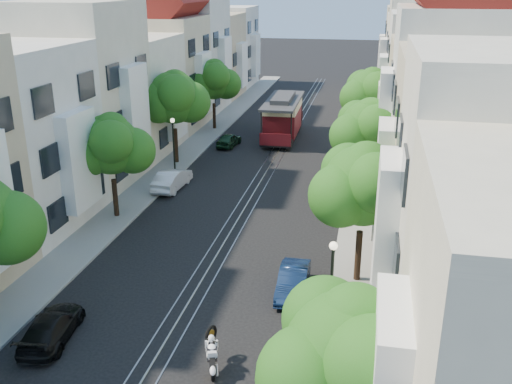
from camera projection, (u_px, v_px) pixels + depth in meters
The scene contains 25 objects.
ground at pixel (275, 158), 45.74m from camera, with size 200.00×200.00×0.00m, color black.
sidewalk_east at pixel (366, 162), 44.36m from camera, with size 2.50×80.00×0.12m, color gray.
sidewalk_west at pixel (188, 152), 47.08m from camera, with size 2.50×80.00×0.12m, color gray.
rail_left at pixel (268, 157), 45.84m from camera, with size 0.06×80.00×0.02m, color gray.
rail_slot at pixel (275, 157), 45.74m from camera, with size 0.06×80.00×0.02m, color gray.
rail_right at pixel (281, 158), 45.64m from camera, with size 0.06×80.00×0.02m, color gray.
lane_line at pixel (275, 158), 45.74m from camera, with size 0.08×80.00×0.01m, color tan.
townhouses_east at pixel (435, 99), 41.63m from camera, with size 7.75×72.00×12.00m.
townhouses_west at pixel (131, 89), 46.12m from camera, with size 7.75×72.00×11.76m.
tree_e_a at pixel (351, 358), 14.36m from camera, with size 4.72×3.87×6.27m.
tree_e_b at pixel (364, 187), 25.26m from camera, with size 4.93×4.08×6.68m.
tree_e_c at pixel (369, 130), 35.41m from camera, with size 4.84×3.99×6.52m.
tree_e_d at pixel (371, 94), 45.42m from camera, with size 5.01×4.16×6.85m.
tree_w_b at pixel (111, 147), 32.67m from camera, with size 4.72×3.87×6.27m.
tree_w_c at pixel (174, 99), 42.54m from camera, with size 5.13×4.28×7.09m.
tree_w_d at pixel (214, 81), 52.80m from camera, with size 4.84×3.99×6.52m.
lamp_east at pixel (332, 276), 21.53m from camera, with size 0.32×0.32×4.16m.
lamp_west at pixel (173, 138), 40.42m from camera, with size 0.32×0.32×4.16m.
sportbike_rider at pixel (212, 351), 20.50m from camera, with size 0.73×1.85×1.49m.
cable_car at pixel (283, 115), 50.78m from camera, with size 3.04×9.19×3.51m.
parked_car_e_mid at pixel (293, 281), 25.72m from camera, with size 1.27×3.64×1.20m, color #0B1A38.
parked_car_e_far at pixel (338, 188), 37.44m from camera, with size 1.77×3.84×1.07m, color maroon.
parked_car_w_near at pixel (51, 327), 22.36m from camera, with size 1.59×3.92×1.14m, color black.
parked_car_w_mid at pixel (172, 179), 38.68m from camera, with size 1.44×4.13×1.36m, color silver.
parked_car_w_far at pixel (229, 140), 48.68m from camera, with size 1.35×3.35×1.14m, color #14321D.
Camera 1 is at (7.30, -15.26, 13.33)m, focal length 40.00 mm.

